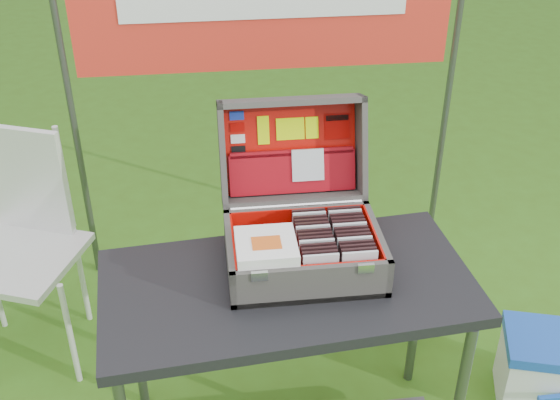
{
  "coord_description": "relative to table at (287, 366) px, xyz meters",
  "views": [
    {
      "loc": [
        -0.28,
        -1.79,
        2.16
      ],
      "look_at": [
        -0.05,
        0.1,
        0.97
      ],
      "focal_mm": 45.0,
      "sensor_mm": 36.0,
      "label": 1
    }
  ],
  "objects": [
    {
      "name": "banner_post_right",
      "position": [
        0.89,
        1.14,
        0.48
      ],
      "size": [
        0.03,
        0.03,
        1.7
      ],
      "primitive_type": "cylinder",
      "color": "#59595B",
      "rests_on": "ground"
    },
    {
      "name": "chair_leg_fr",
      "position": [
        -0.81,
        0.39,
        -0.12
      ],
      "size": [
        0.02,
        0.02,
        0.5
      ],
      "primitive_type": "cylinder",
      "color": "silver",
      "rests_on": "ground"
    },
    {
      "name": "suitcase_pocket_edge",
      "position": [
        0.06,
        0.37,
        0.64
      ],
      "size": [
        0.43,
        0.03,
        0.03
      ],
      "primitive_type": "cube",
      "rotation": [
        -1.88,
        0.0,
        0.0
      ],
      "color": "maroon",
      "rests_on": "suitcase_lid_pocket"
    },
    {
      "name": "suitcase_liner_wall_right",
      "position": [
        0.29,
        0.06,
        0.45
      ],
      "size": [
        0.01,
        0.32,
        0.11
      ],
      "primitive_type": "cube",
      "color": "red",
      "rests_on": "suitcase_base_bottom"
    },
    {
      "name": "lid_card_neon_main",
      "position": [
        0.06,
        0.42,
        0.71
      ],
      "size": [
        0.1,
        0.03,
        0.07
      ],
      "primitive_type": "cube",
      "rotation": [
        -1.88,
        0.0,
        0.0
      ],
      "color": "#C8EF02",
      "rests_on": "suitcase_lid_liner"
    },
    {
      "name": "songbook_5",
      "position": [
        -0.07,
        -0.01,
        0.53
      ],
      "size": [
        0.19,
        0.19,
        0.0
      ],
      "primitive_type": "cube",
      "color": "white",
      "rests_on": "suitcase_base_wall_front"
    },
    {
      "name": "songbook_graphic",
      "position": [
        -0.07,
        -0.02,
        0.54
      ],
      "size": [
        0.09,
        0.07,
        0.0
      ],
      "primitive_type": "cube",
      "color": "#D85919",
      "rests_on": "songbook_6"
    },
    {
      "name": "cd_left_10",
      "position": [
        0.09,
        0.12,
        0.46
      ],
      "size": [
        0.11,
        0.01,
        0.13
      ],
      "primitive_type": "cube",
      "color": "black",
      "rests_on": "suitcase_liner_floor"
    },
    {
      "name": "suitcase_lid_rim_near",
      "position": [
        0.06,
        0.31,
        0.5
      ],
      "size": [
        0.5,
        0.13,
        0.06
      ],
      "primitive_type": "cube",
      "rotation": [
        -1.88,
        0.0,
        0.0
      ],
      "color": "#4D4A45",
      "rests_on": "suitcase_lid_back"
    },
    {
      "name": "chair",
      "position": [
        -1.0,
        0.58,
        0.11
      ],
      "size": [
        0.59,
        0.61,
        0.97
      ],
      "primitive_type": null,
      "rotation": [
        0.0,
        0.0,
        -0.37
      ],
      "color": "silver",
      "rests_on": "ground"
    },
    {
      "name": "cd_left_13",
      "position": [
        0.09,
        0.18,
        0.46
      ],
      "size": [
        0.11,
        0.01,
        0.13
      ],
      "primitive_type": "cube",
      "color": "black",
      "rests_on": "suitcase_liner_floor"
    },
    {
      "name": "table_top",
      "position": [
        0.0,
        0.0,
        0.35
      ],
      "size": [
        1.24,
        0.7,
        0.04
      ],
      "primitive_type": "cube",
      "rotation": [
        0.0,
        0.0,
        0.09
      ],
      "color": "black",
      "rests_on": "ground"
    },
    {
      "name": "lid_sticker_band",
      "position": [
        0.23,
        0.42,
        0.71
      ],
      "size": [
        0.09,
        0.03,
        0.09
      ],
      "primitive_type": "cube",
      "rotation": [
        -1.88,
        0.0,
        0.0
      ],
      "color": "#A00300",
      "rests_on": "suitcase_lid_liner"
    },
    {
      "name": "cd_right_12",
      "position": [
        0.21,
        0.16,
        0.46
      ],
      "size": [
        0.11,
        0.01,
        0.13
      ],
      "primitive_type": "cube",
      "color": "silver",
      "rests_on": "suitcase_liner_floor"
    },
    {
      "name": "lid_card_neon_tall",
      "position": [
        -0.03,
        0.42,
        0.71
      ],
      "size": [
        0.04,
        0.03,
        0.09
      ],
      "primitive_type": "cube",
      "rotation": [
        -1.88,
        0.0,
        0.0
      ],
      "color": "#C8EF02",
      "rests_on": "suitcase_lid_liner"
    },
    {
      "name": "suitcase_liner_wall_front",
      "position": [
        0.06,
        -0.09,
        0.45
      ],
      "size": [
        0.46,
        0.01,
        0.11
      ],
      "primitive_type": "cube",
      "color": "red",
      "rests_on": "suitcase_base_bottom"
    },
    {
      "name": "cd_right_6",
      "position": [
        0.21,
        0.05,
        0.46
      ],
      "size": [
        0.11,
        0.01,
        0.13
      ],
      "primitive_type": "cube",
      "color": "black",
      "rests_on": "suitcase_liner_floor"
    },
    {
      "name": "suitcase_base_wall_back",
      "position": [
        0.06,
        0.23,
        0.44
      ],
      "size": [
        0.5,
        0.02,
        0.13
      ],
      "primitive_type": "cube",
      "color": "#4D4A45",
      "rests_on": "table_top"
    },
    {
      "name": "suitcase_liner_wall_back",
      "position": [
        0.06,
        0.22,
        0.45
      ],
      "size": [
        0.46,
        0.01,
        0.11
      ],
      "primitive_type": "cube",
      "color": "red",
      "rests_on": "suitcase_base_bottom"
    },
    {
      "name": "songbook_3",
      "position": [
        -0.07,
        -0.01,
        0.52
      ],
      "size": [
        0.19,
        0.19,
        0.0
      ],
      "primitive_type": "cube",
      "color": "white",
      "rests_on": "suitcase_base_wall_front"
    },
    {
      "name": "lid_sticker_cc_c",
      "position": [
        -0.12,
        0.41,
        0.69
      ],
      "size": [
        0.05,
        0.01,
        0.03
      ],
      "primitive_type": "cube",
      "rotation": [
        -1.88,
        0.0,
        0.0
      ],
      "color": "white",
      "rests_on": "suitcase_lid_liner"
    },
    {
      "name": "cd_right_2",
      "position": [
        0.21,
        -0.03,
        0.46
      ],
      "size": [
        0.11,
        0.01,
        0.13
      ],
      "primitive_type": "cube",
      "color": "black",
      "rests_on": "suitcase_liner_floor"
    },
    {
      "name": "cooler_lid",
      "position": [
        1.03,
        0.06,
        -0.07
      ],
      "size": [
        0.43,
        0.37,
        0.04
      ],
      "primitive_type": "cube",
      "rotation": [
        0.0,
        0.0,
        -0.29
      ],
      "color": "blue",
      "rests_on": "cooler_body"
    },
    {
      "name": "table",
      "position": [
        0.0,
        0.0,
        0.0
      ],
      "size": [
        1.24,
        0.7,
        0.75
      ],
      "primitive_type": null,
      "rotation": [
        0.0,
        0.0,
        0.09
      ],
      "color": "black",
      "rests_on": "ground"
    },
    {
      "name": "cd_left_5",
      "position": [
        0.09,
        0.03,
        0.46
      ],
      "size": [
        0.11,
        0.01,
        0.13
      ],
      "primitive_type": "cube",
      "color": "black",
      "rests_on": "suitcase_liner_floor"
    },
    {
      "name": "suitcase_lid_liner",
      "position": [
        0.06,
        0.4,
        0.64
      ],
      "size": [
        0.46,
        0.1,
        0.3
      ],
      "primitive_type": "cube",
      "rotation": [
        -1.88,
        0.0,
        0.0
      ],
      "color": "red",
      "rests_on": "suitcase_lid_back"
    },
    {
      "name": "suitcase_lid_back",
      "position": [
        0.06,
        0.41,
        0.64
      ],
      "size": [
        0.5,
        0.13,
        0.35
      ],
      "primitive_type": "cube",
      "rotation": [
        -1.88,
        0.0,
        0.0
      ],
      "color": "#4D4A45",
      "rests_on": "suitcase_base_wall_back"
    },
    {
      "name": "cd_right_1",
      "position": [
        0.21,
        -0.05,
        0.46
      ],
      "size": [
        0.11,
        0.01,
        0.13
      ],
      "primitive_type": "cube",
      "color": "black",
      "rests_on": "suitcase_liner_floor"
    },
    {
      "name": "suitcase_base_wall_left",
      "position": [
        -0.18,
        0.06,
        0.44
      ],
      "size": [
        0.02,
        0.36,
        0.13
      ],
      "primitive_type": "cube",
      "color": "#4D4A45",
      "rests_on": "table_top"
    },
    {
      "name": "banner_post_left",
      "position": [
        -0.81,
        1.14,
        0.48
      ],
      "size": [
        0.03,
        0.03,
        1.7
      ],
      "primitive_type": "cylinder",
      "color": "#59595B",
      "rests_on": "ground"
    },
    {
      "name": "cd_left_0",
      "position": [
        0.09,
        -0.07,
        0.46
      ],
      "size": [
        0.11,
        0.01,
        0.13
      ],
      "primitive_type": "cube",
      "color": "silver",
      "rests_on": "suitcase_liner_floor"
    },
    {
      "name": "cd_right_3",
      "position": [
        0.21,
        -0.01,
        0.46
      ],
      "size": [
        0.11,
        0.01,
        0.13
      ],
      "primitive_type": "cube",
      "color": "black",
      "rests_on": "suitcase_liner_floor"
    },
    {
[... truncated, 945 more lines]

